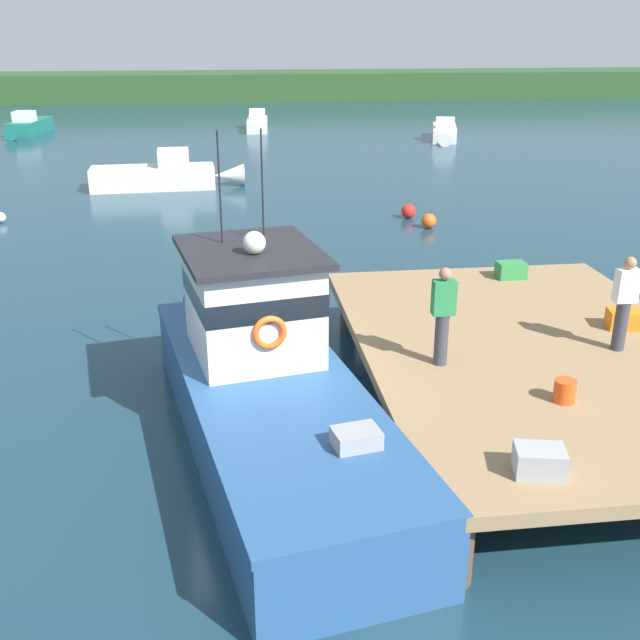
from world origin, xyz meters
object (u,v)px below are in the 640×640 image
(crate_stack_near_edge, at_px, (511,270))
(moored_boat_near_channel, at_px, (164,175))
(deckhand_by_the_boat, at_px, (443,314))
(mooring_buoy_channel_marker, at_px, (0,217))
(mooring_buoy_outer, at_px, (429,221))
(moored_boat_mid_harbor, at_px, (28,126))
(deckhand_further_back, at_px, (624,302))
(crate_single_far, at_px, (539,461))
(bait_bucket, at_px, (565,391))
(crate_single_by_cleat, at_px, (625,319))
(mooring_buoy_inshore, at_px, (408,211))
(moored_boat_off_the_point, at_px, (257,123))
(main_fishing_boat, at_px, (263,378))
(moored_boat_far_right, at_px, (444,132))

(crate_stack_near_edge, xyz_separation_m, moored_boat_near_channel, (-8.58, 16.88, -0.82))
(deckhand_by_the_boat, distance_m, mooring_buoy_channel_marker, 19.34)
(crate_stack_near_edge, height_order, mooring_buoy_outer, crate_stack_near_edge)
(deckhand_by_the_boat, distance_m, moored_boat_mid_harbor, 42.28)
(deckhand_further_back, xyz_separation_m, moored_boat_near_channel, (-8.96, 20.85, -1.51))
(deckhand_further_back, xyz_separation_m, mooring_buoy_channel_marker, (-14.19, 15.57, -1.88))
(mooring_buoy_outer, bearing_deg, crate_stack_near_edge, -94.02)
(crate_single_far, xyz_separation_m, crate_stack_near_edge, (2.44, 7.44, 0.00))
(crate_single_far, xyz_separation_m, moored_boat_mid_harbor, (-15.72, 42.61, -0.87))
(bait_bucket, bearing_deg, mooring_buoy_channel_marker, 125.87)
(bait_bucket, height_order, mooring_buoy_outer, bait_bucket)
(crate_single_by_cleat, xyz_separation_m, deckhand_by_the_boat, (-3.75, -1.09, 0.69))
(moored_boat_mid_harbor, distance_m, moored_boat_near_channel, 20.66)
(crate_single_far, distance_m, mooring_buoy_inshore, 18.11)
(moored_boat_near_channel, bearing_deg, moored_boat_off_the_point, 75.61)
(crate_stack_near_edge, bearing_deg, main_fishing_boat, -144.92)
(moored_boat_mid_harbor, bearing_deg, main_fishing_boat, -72.20)
(crate_single_by_cleat, distance_m, moored_boat_far_right, 32.91)
(mooring_buoy_inshore, distance_m, mooring_buoy_channel_marker, 14.14)
(crate_stack_near_edge, bearing_deg, moored_boat_mid_harbor, 117.31)
(crate_single_far, xyz_separation_m, moored_boat_off_the_point, (-1.33, 43.04, -0.93))
(crate_single_far, height_order, deckhand_further_back, deckhand_further_back)
(mooring_buoy_channel_marker, bearing_deg, moored_boat_mid_harbor, 100.47)
(bait_bucket, height_order, moored_boat_near_channel, moored_boat_near_channel)
(crate_stack_near_edge, relative_size, deckhand_further_back, 0.37)
(moored_boat_far_right, bearing_deg, moored_boat_near_channel, -141.52)
(moored_boat_off_the_point, xyz_separation_m, moored_boat_near_channel, (-4.80, -18.73, 0.11))
(moored_boat_off_the_point, height_order, mooring_buoy_inshore, moored_boat_off_the_point)
(mooring_buoy_inshore, bearing_deg, main_fishing_boat, -112.31)
(moored_boat_mid_harbor, bearing_deg, crate_single_far, -69.75)
(main_fishing_boat, distance_m, moored_boat_far_right, 35.54)
(deckhand_further_back, bearing_deg, moored_boat_mid_harbor, 115.35)
(deckhand_further_back, bearing_deg, mooring_buoy_outer, 88.92)
(main_fishing_boat, relative_size, moored_boat_near_channel, 1.57)
(moored_boat_mid_harbor, bearing_deg, moored_boat_off_the_point, 1.70)
(moored_boat_mid_harbor, bearing_deg, mooring_buoy_inshore, -53.29)
(moored_boat_near_channel, bearing_deg, mooring_buoy_outer, -40.65)
(main_fishing_boat, height_order, crate_single_far, main_fishing_boat)
(moored_boat_near_channel, bearing_deg, crate_stack_near_edge, -63.06)
(bait_bucket, height_order, moored_boat_far_right, bait_bucket)
(moored_boat_off_the_point, bearing_deg, moored_boat_mid_harbor, -178.30)
(crate_single_far, height_order, moored_boat_off_the_point, crate_single_far)
(crate_single_by_cleat, relative_size, bait_bucket, 1.76)
(crate_single_by_cleat, bearing_deg, moored_boat_off_the_point, 97.02)
(moored_boat_mid_harbor, bearing_deg, bait_bucket, -67.59)
(mooring_buoy_channel_marker, bearing_deg, crate_stack_near_edge, -40.02)
(deckhand_by_the_boat, relative_size, deckhand_further_back, 1.00)
(moored_boat_near_channel, xyz_separation_m, mooring_buoy_inshore, (8.86, -6.45, -0.30))
(moored_boat_off_the_point, distance_m, mooring_buoy_inshore, 25.50)
(crate_single_far, relative_size, deckhand_by_the_boat, 0.37)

